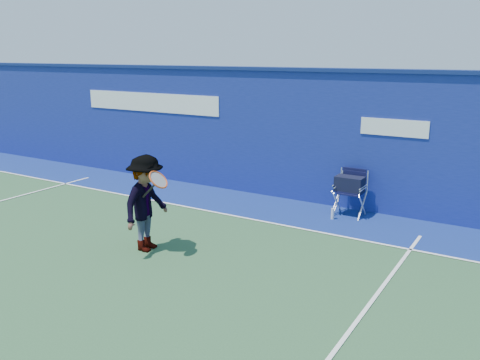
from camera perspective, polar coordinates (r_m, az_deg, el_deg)
The scene contains 8 objects.
ground at distance 9.07m, azimuth -16.02°, elevation -8.52°, with size 80.00×80.00×0.00m, color #2B522F.
stadium_wall at distance 12.62m, azimuth 0.99°, elevation 5.65°, with size 24.00×0.50×3.08m.
out_of_bounds_strip at distance 12.04m, azimuth -1.67°, elevation -2.32°, with size 24.00×1.80×0.01m, color navy.
court_lines at distance 9.45m, azimuth -13.36°, elevation -7.34°, with size 24.00×12.00×0.01m.
directors_chair_left at distance 11.15m, azimuth 12.18°, elevation -1.81°, with size 0.59×0.53×0.98m.
directors_chair_right at distance 11.13m, azimuth 12.26°, elevation -2.46°, with size 0.56×0.50×0.93m.
water_bottle at distance 10.86m, azimuth 10.36°, elevation -3.77°, with size 0.07×0.07×0.24m, color silver.
tennis_player at distance 9.01m, azimuth -10.48°, elevation -2.57°, with size 0.93×1.17×1.71m.
Camera 1 is at (6.29, -5.59, 3.40)m, focal length 38.00 mm.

